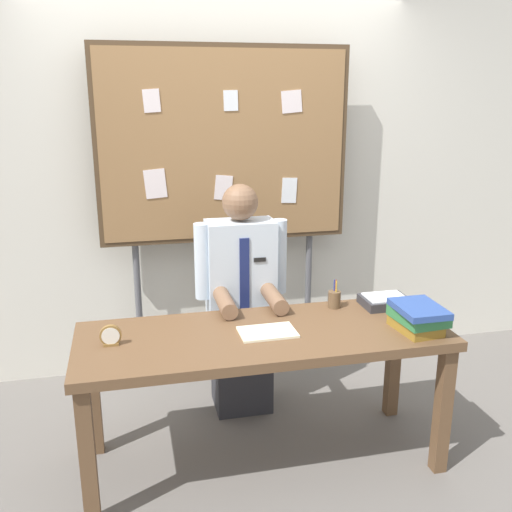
# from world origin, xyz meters

# --- Properties ---
(ground_plane) EXTENTS (12.00, 12.00, 0.00)m
(ground_plane) POSITION_xyz_m (0.00, 0.00, 0.00)
(ground_plane) COLOR slate
(back_wall) EXTENTS (6.40, 0.08, 2.70)m
(back_wall) POSITION_xyz_m (0.00, 1.28, 1.35)
(back_wall) COLOR silver
(back_wall) RESTS_ON ground_plane
(desk) EXTENTS (1.87, 0.69, 0.75)m
(desk) POSITION_xyz_m (0.00, 0.00, 0.66)
(desk) COLOR brown
(desk) RESTS_ON ground_plane
(person) EXTENTS (0.55, 0.56, 1.41)m
(person) POSITION_xyz_m (0.00, 0.57, 0.66)
(person) COLOR #2D2D33
(person) RESTS_ON ground_plane
(bulletin_board) EXTENTS (1.63, 0.09, 2.20)m
(bulletin_board) POSITION_xyz_m (-0.00, 1.07, 1.56)
(bulletin_board) COLOR #4C3823
(bulletin_board) RESTS_ON ground_plane
(book_stack) EXTENTS (0.23, 0.30, 0.14)m
(book_stack) POSITION_xyz_m (0.76, -0.16, 0.82)
(book_stack) COLOR olive
(book_stack) RESTS_ON desk
(open_notebook) EXTENTS (0.29, 0.19, 0.01)m
(open_notebook) POSITION_xyz_m (0.01, -0.02, 0.75)
(open_notebook) COLOR #F4EFCC
(open_notebook) RESTS_ON desk
(desk_clock) EXTENTS (0.10, 0.04, 0.10)m
(desk_clock) POSITION_xyz_m (-0.75, 0.01, 0.79)
(desk_clock) COLOR olive
(desk_clock) RESTS_ON desk
(pen_holder) EXTENTS (0.07, 0.07, 0.16)m
(pen_holder) POSITION_xyz_m (0.47, 0.24, 0.80)
(pen_holder) COLOR brown
(pen_holder) RESTS_ON desk
(paper_tray) EXTENTS (0.26, 0.20, 0.06)m
(paper_tray) POSITION_xyz_m (0.75, 0.20, 0.78)
(paper_tray) COLOR #333338
(paper_tray) RESTS_ON desk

